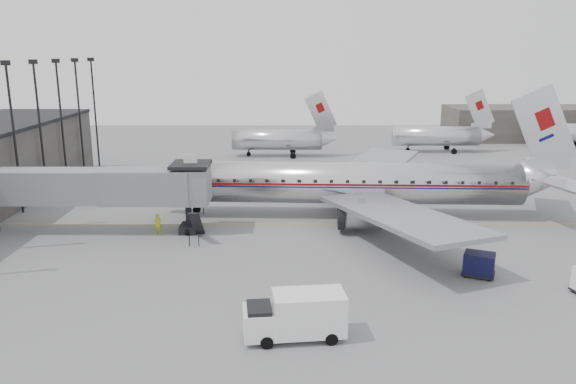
# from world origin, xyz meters

# --- Properties ---
(ground) EXTENTS (160.00, 160.00, 0.00)m
(ground) POSITION_xyz_m (0.00, 0.00, 0.00)
(ground) COLOR slate
(ground) RESTS_ON ground
(hangar) EXTENTS (30.00, 12.00, 6.00)m
(hangar) POSITION_xyz_m (45.00, 60.00, 3.00)
(hangar) COLOR #3A3835
(hangar) RESTS_ON ground
(apron_line) EXTENTS (60.00, 0.15, 0.01)m
(apron_line) POSITION_xyz_m (3.00, 6.00, 0.01)
(apron_line) COLOR gold
(apron_line) RESTS_ON ground
(jet_bridge) EXTENTS (21.00, 6.20, 7.10)m
(jet_bridge) POSITION_xyz_m (-16.66, 3.67, 4.18)
(jet_bridge) COLOR slate
(jet_bridge) RESTS_ON ground
(floodlight_masts) EXTENTS (0.90, 42.25, 15.25)m
(floodlight_masts) POSITION_xyz_m (-27.50, 13.00, 8.36)
(floodlight_masts) COLOR black
(floodlight_masts) RESTS_ON ground
(distant_aircraft_near) EXTENTS (16.39, 3.20, 10.26)m
(distant_aircraft_near) POSITION_xyz_m (-1.79, 42.00, 2.73)
(distant_aircraft_near) COLOR silver
(distant_aircraft_near) RESTS_ON ground
(distant_aircraft_mid) EXTENTS (16.39, 3.20, 10.26)m
(distant_aircraft_mid) POSITION_xyz_m (24.21, 46.00, 2.73)
(distant_aircraft_mid) COLOR silver
(distant_aircraft_mid) RESTS_ON ground
(distant_aircraft_far) EXTENTS (16.39, 3.20, 10.26)m
(distant_aircraft_far) POSITION_xyz_m (48.21, 50.00, 2.73)
(distant_aircraft_far) COLOR silver
(distant_aircraft_far) RESTS_ON ground
(airliner) EXTENTS (41.89, 38.77, 13.24)m
(airliner) POSITION_xyz_m (6.83, 8.97, 3.33)
(airliner) COLOR silver
(airliner) RESTS_ON ground
(service_van) EXTENTS (6.02, 2.86, 2.73)m
(service_van) POSITION_xyz_m (0.21, -16.01, 1.44)
(service_van) COLOR white
(service_van) RESTS_ON ground
(baggage_cart_navy) EXTENTS (2.75, 2.47, 1.77)m
(baggage_cart_navy) POSITION_xyz_m (13.76, -6.83, 0.94)
(baggage_cart_navy) COLOR black
(baggage_cart_navy) RESTS_ON ground
(ramp_worker) EXTENTS (0.74, 0.54, 1.87)m
(ramp_worker) POSITION_xyz_m (-12.00, 3.00, 0.94)
(ramp_worker) COLOR #AEC417
(ramp_worker) RESTS_ON ground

